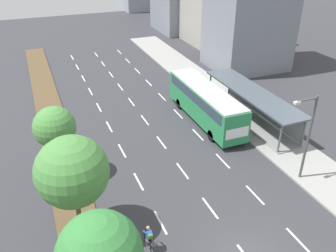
{
  "coord_description": "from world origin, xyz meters",
  "views": [
    {
      "loc": [
        -9.23,
        -10.92,
        15.97
      ],
      "look_at": [
        0.81,
        13.83,
        1.2
      ],
      "focal_mm": 37.81,
      "sensor_mm": 36.0,
      "label": 1
    }
  ],
  "objects_px": {
    "cyclist": "(149,240)",
    "median_tree_second": "(72,172)",
    "median_tree_third": "(55,127)",
    "bus_shelter": "(254,103)",
    "streetlight": "(307,133)",
    "bus": "(205,101)"
  },
  "relations": [
    {
      "from": "cyclist",
      "to": "median_tree_third",
      "type": "relative_size",
      "value": 0.33
    },
    {
      "from": "bus_shelter",
      "to": "median_tree_second",
      "type": "bearing_deg",
      "value": -154.63
    },
    {
      "from": "bus_shelter",
      "to": "bus",
      "type": "relative_size",
      "value": 1.12
    },
    {
      "from": "cyclist",
      "to": "streetlight",
      "type": "height_order",
      "value": "streetlight"
    },
    {
      "from": "bus",
      "to": "cyclist",
      "type": "relative_size",
      "value": 6.2
    },
    {
      "from": "bus",
      "to": "streetlight",
      "type": "xyz_separation_m",
      "value": [
        2.17,
        -10.69,
        1.82
      ]
    },
    {
      "from": "bus_shelter",
      "to": "streetlight",
      "type": "distance_m",
      "value": 9.55
    },
    {
      "from": "streetlight",
      "to": "bus_shelter",
      "type": "bearing_deg",
      "value": 76.92
    },
    {
      "from": "cyclist",
      "to": "streetlight",
      "type": "relative_size",
      "value": 0.28
    },
    {
      "from": "median_tree_second",
      "to": "streetlight",
      "type": "distance_m",
      "value": 15.64
    },
    {
      "from": "bus_shelter",
      "to": "cyclist",
      "type": "bearing_deg",
      "value": -142.04
    },
    {
      "from": "cyclist",
      "to": "streetlight",
      "type": "xyz_separation_m",
      "value": [
        12.27,
        2.14,
        3.1
      ]
    },
    {
      "from": "bus_shelter",
      "to": "median_tree_third",
      "type": "distance_m",
      "value": 18.27
    },
    {
      "from": "bus_shelter",
      "to": "median_tree_third",
      "type": "xyz_separation_m",
      "value": [
        -18.02,
        -2.12,
        2.2
      ]
    },
    {
      "from": "cyclist",
      "to": "median_tree_second",
      "type": "height_order",
      "value": "median_tree_second"
    },
    {
      "from": "bus",
      "to": "median_tree_second",
      "type": "height_order",
      "value": "median_tree_second"
    },
    {
      "from": "median_tree_second",
      "to": "median_tree_third",
      "type": "distance_m",
      "value": 6.31
    },
    {
      "from": "bus_shelter",
      "to": "bus",
      "type": "bearing_deg",
      "value": 159.51
    },
    {
      "from": "bus_shelter",
      "to": "median_tree_third",
      "type": "height_order",
      "value": "median_tree_third"
    },
    {
      "from": "bus_shelter",
      "to": "median_tree_second",
      "type": "relative_size",
      "value": 1.97
    },
    {
      "from": "median_tree_second",
      "to": "median_tree_third",
      "type": "height_order",
      "value": "median_tree_second"
    },
    {
      "from": "bus_shelter",
      "to": "streetlight",
      "type": "xyz_separation_m",
      "value": [
        -2.11,
        -9.09,
        2.02
      ]
    }
  ]
}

